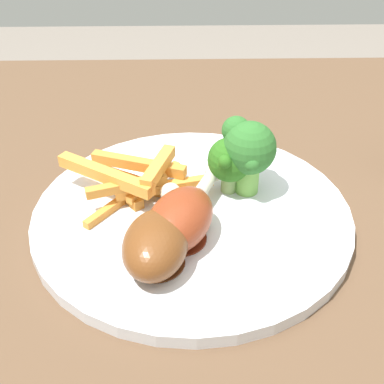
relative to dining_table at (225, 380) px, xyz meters
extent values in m
cube|color=brown|center=(0.00, 0.00, 0.12)|extent=(0.97, 0.65, 0.03)
cylinder|color=#443122|center=(0.43, -0.27, -0.25)|extent=(0.06, 0.06, 0.71)
cylinder|color=#443122|center=(0.43, 0.27, -0.25)|extent=(0.06, 0.06, 0.71)
cylinder|color=silver|center=(0.08, 0.03, 0.14)|extent=(0.29, 0.29, 0.01)
cylinder|color=#74B54D|center=(0.11, -0.02, 0.16)|extent=(0.02, 0.02, 0.03)
sphere|color=#2E6C2A|center=(0.11, -0.02, 0.19)|extent=(0.05, 0.05, 0.05)
sphere|color=#2E6C2A|center=(0.12, -0.01, 0.20)|extent=(0.03, 0.03, 0.03)
sphere|color=#2E6C2A|center=(0.09, -0.02, 0.19)|extent=(0.02, 0.02, 0.02)
sphere|color=#2E6C2A|center=(0.13, -0.03, 0.19)|extent=(0.02, 0.02, 0.02)
cylinder|color=#86A85F|center=(0.11, -0.01, 0.15)|extent=(0.01, 0.01, 0.02)
sphere|color=#2B661B|center=(0.11, -0.01, 0.18)|extent=(0.04, 0.04, 0.04)
sphere|color=#2B661B|center=(0.09, 0.00, 0.19)|extent=(0.01, 0.01, 0.01)
sphere|color=#2B661B|center=(0.10, 0.00, 0.18)|extent=(0.02, 0.02, 0.02)
sphere|color=#2B661B|center=(0.13, -0.01, 0.18)|extent=(0.02, 0.02, 0.02)
sphere|color=#2B661B|center=(0.11, -0.02, 0.18)|extent=(0.02, 0.02, 0.02)
cube|color=orange|center=(0.11, 0.08, 0.15)|extent=(0.05, 0.09, 0.01)
cube|color=gold|center=(0.10, 0.11, 0.17)|extent=(0.07, 0.09, 0.01)
cube|color=gold|center=(0.11, 0.07, 0.16)|extent=(0.06, 0.05, 0.01)
cube|color=orange|center=(0.12, 0.08, 0.17)|extent=(0.04, 0.09, 0.01)
cube|color=orange|center=(0.09, 0.10, 0.15)|extent=(0.07, 0.06, 0.01)
cube|color=orange|center=(0.09, 0.09, 0.17)|extent=(0.03, 0.07, 0.01)
cube|color=#EE9A3C|center=(0.10, 0.05, 0.16)|extent=(0.03, 0.09, 0.01)
cube|color=#F09C3C|center=(0.10, 0.06, 0.18)|extent=(0.06, 0.03, 0.01)
cube|color=#F19C3C|center=(0.14, 0.12, 0.15)|extent=(0.05, 0.08, 0.01)
cube|color=orange|center=(0.12, 0.10, 0.15)|extent=(0.08, 0.06, 0.01)
cylinder|color=#4C230F|center=(0.01, 0.06, 0.15)|extent=(0.05, 0.05, 0.00)
ellipsoid|color=brown|center=(0.01, 0.06, 0.16)|extent=(0.08, 0.06, 0.04)
cylinder|color=beige|center=(0.07, 0.05, 0.16)|extent=(0.03, 0.02, 0.01)
sphere|color=silver|center=(0.08, 0.05, 0.16)|extent=(0.02, 0.02, 0.02)
cylinder|color=#622010|center=(0.04, 0.04, 0.15)|extent=(0.05, 0.05, 0.00)
ellipsoid|color=maroon|center=(0.04, 0.04, 0.17)|extent=(0.09, 0.08, 0.04)
cylinder|color=beige|center=(0.10, 0.02, 0.16)|extent=(0.04, 0.03, 0.01)
sphere|color=silver|center=(0.11, 0.01, 0.16)|extent=(0.02, 0.02, 0.02)
camera|label=1|loc=(-0.29, 0.04, 0.43)|focal=47.92mm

